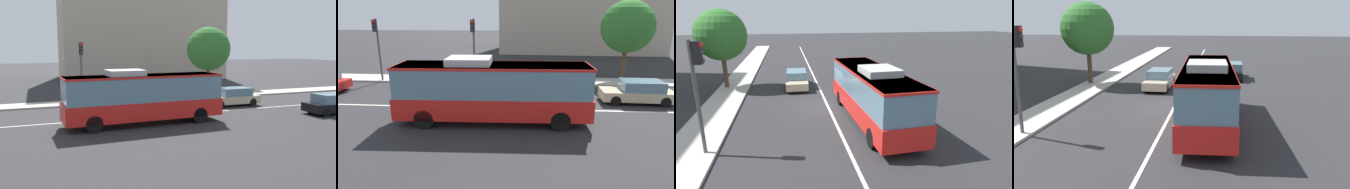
# 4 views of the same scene
# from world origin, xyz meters

# --- Properties ---
(ground_plane) EXTENTS (160.00, 160.00, 0.00)m
(ground_plane) POSITION_xyz_m (0.00, 0.00, 0.00)
(ground_plane) COLOR #28282B
(sidewalk_kerb) EXTENTS (80.00, 2.54, 0.14)m
(sidewalk_kerb) POSITION_xyz_m (0.00, 7.27, 0.07)
(sidewalk_kerb) COLOR #B2ADA3
(sidewalk_kerb) RESTS_ON ground_plane
(lane_centre_line) EXTENTS (76.00, 0.16, 0.01)m
(lane_centre_line) POSITION_xyz_m (0.00, 0.00, 0.01)
(lane_centre_line) COLOR silver
(lane_centre_line) RESTS_ON ground_plane
(transit_bus) EXTENTS (10.08, 2.84, 3.46)m
(transit_bus) POSITION_xyz_m (-3.43, -2.16, 1.81)
(transit_bus) COLOR red
(transit_bus) RESTS_ON ground_plane
(sedan_beige) EXTENTS (4.53, 1.89, 1.46)m
(sedan_beige) POSITION_xyz_m (5.53, 1.89, 0.72)
(sedan_beige) COLOR #C6B793
(sedan_beige) RESTS_ON ground_plane
(sedan_black) EXTENTS (4.56, 1.97, 1.46)m
(sedan_black) POSITION_xyz_m (10.50, -3.87, 0.72)
(sedan_black) COLOR black
(sedan_black) RESTS_ON ground_plane
(traffic_light_mid_block) EXTENTS (0.33, 0.62, 5.20)m
(traffic_light_mid_block) POSITION_xyz_m (-6.01, 6.32, 3.56)
(traffic_light_mid_block) COLOR #47474C
(traffic_light_mid_block) RESTS_ON ground_plane
(street_tree_kerbside_left) EXTENTS (4.22, 4.22, 6.68)m
(street_tree_kerbside_left) POSITION_xyz_m (6.38, 7.88, 4.55)
(street_tree_kerbside_left) COLOR #4C3823
(street_tree_kerbside_left) RESTS_ON ground_plane
(office_block_background) EXTENTS (23.14, 12.85, 20.40)m
(office_block_background) POSITION_xyz_m (5.91, 29.10, 10.20)
(office_block_background) COLOR #B7A893
(office_block_background) RESTS_ON ground_plane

